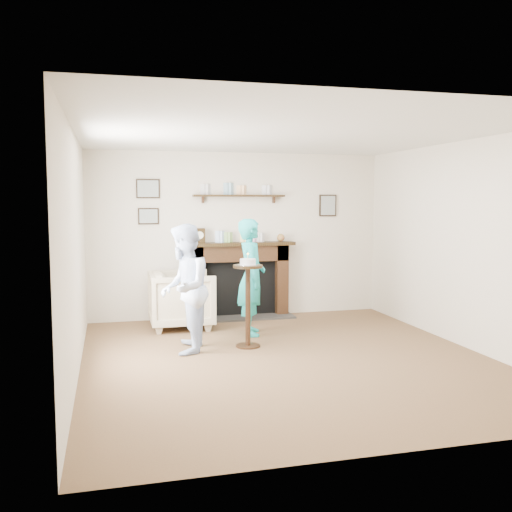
% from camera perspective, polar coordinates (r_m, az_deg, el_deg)
% --- Properties ---
extents(ground, '(5.00, 5.00, 0.00)m').
position_cam_1_polar(ground, '(6.53, 3.16, -10.22)').
color(ground, brown).
rests_on(ground, ground).
extents(room_shell, '(4.54, 5.02, 2.52)m').
position_cam_1_polar(room_shell, '(6.95, 1.48, 4.30)').
color(room_shell, beige).
rests_on(room_shell, ground).
extents(armchair, '(0.88, 0.86, 0.80)m').
position_cam_1_polar(armchair, '(8.14, -7.41, -7.10)').
color(armchair, tan).
rests_on(armchair, ground).
extents(man, '(0.72, 0.84, 1.51)m').
position_cam_1_polar(man, '(6.85, -7.11, -9.51)').
color(man, silver).
rests_on(man, ground).
extents(woman, '(0.45, 0.61, 1.54)m').
position_cam_1_polar(woman, '(7.68, -0.47, -7.82)').
color(woman, teal).
rests_on(woman, ground).
extents(pedestal_table, '(0.36, 0.36, 1.15)m').
position_cam_1_polar(pedestal_table, '(6.90, -0.82, -3.35)').
color(pedestal_table, black).
rests_on(pedestal_table, ground).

